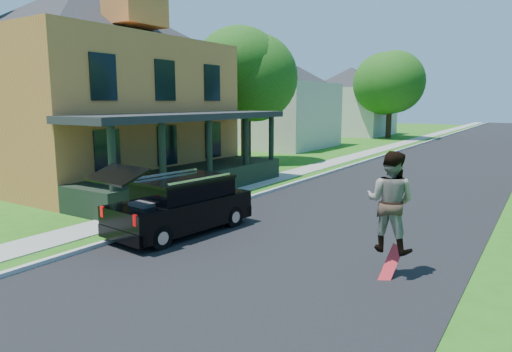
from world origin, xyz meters
The scene contains 13 objects.
ground centered at (0.00, 0.00, 0.00)m, with size 140.00×140.00×0.00m, color #2A6013.
street centered at (0.00, 20.00, 0.00)m, with size 8.00×120.00×0.02m, color black.
curb centered at (-4.05, 20.00, 0.00)m, with size 0.15×120.00×0.12m, color #ACACA6.
sidewalk centered at (-5.60, 20.00, 0.00)m, with size 1.30×120.00×0.03m, color gray.
front_walk centered at (-9.50, 6.00, 0.00)m, with size 6.50×1.20×0.03m, color gray.
main_house centered at (-12.80, 5.99, 4.92)m, with size 15.56×15.56×10.10m.
neighbor_house_mid centered at (-13.50, 24.00, 4.19)m, with size 12.78×12.78×8.30m.
neighbor_house_far centered at (-13.50, 40.00, 4.19)m, with size 12.78×12.78×8.30m.
black_suv centered at (-3.20, 1.50, 0.78)m, with size 2.10×4.51×2.03m.
skateboarder centered at (2.50, 1.50, 1.56)m, with size 1.03×0.81×2.07m.
skateboard centered at (2.61, 1.40, 0.26)m, with size 0.33×0.69×0.73m.
tree_left_mid centered at (-10.22, 14.95, 5.86)m, with size 7.01×6.70×8.94m.
tree_left_far centered at (-8.49, 37.47, 5.40)m, with size 6.25×6.09×8.55m.
Camera 1 is at (5.14, -7.57, 3.56)m, focal length 32.00 mm.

